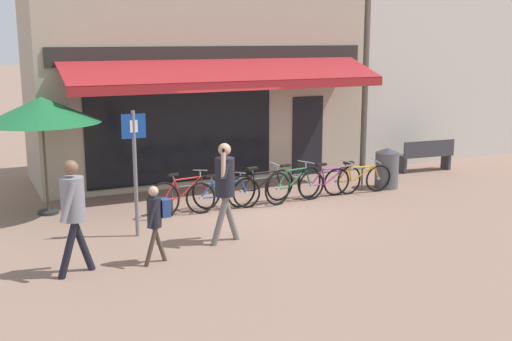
{
  "coord_description": "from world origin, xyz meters",
  "views": [
    {
      "loc": [
        -5.62,
        -12.12,
        3.63
      ],
      "look_at": [
        -0.33,
        -0.93,
        1.05
      ],
      "focal_mm": 45.0,
      "sensor_mm": 36.0,
      "label": 1
    }
  ],
  "objects_px": {
    "parking_sign": "(135,160)",
    "pedestrian_second_adult": "(73,205)",
    "litter_bin": "(387,168)",
    "pedestrian_child": "(156,215)",
    "bicycle_blue": "(224,194)",
    "bicycle_green": "(294,184)",
    "bicycle_red": "(186,195)",
    "park_bench": "(426,155)",
    "bicycle_purple": "(330,181)",
    "cafe_parasol": "(42,110)",
    "bicycle_orange": "(357,179)",
    "bicycle_black": "(261,187)",
    "pedestrian_adult": "(225,181)"
  },
  "relations": [
    {
      "from": "pedestrian_adult",
      "to": "pedestrian_child",
      "type": "relative_size",
      "value": 1.4
    },
    {
      "from": "bicycle_green",
      "to": "pedestrian_second_adult",
      "type": "bearing_deg",
      "value": -169.41
    },
    {
      "from": "cafe_parasol",
      "to": "pedestrian_child",
      "type": "bearing_deg",
      "value": -72.96
    },
    {
      "from": "litter_bin",
      "to": "parking_sign",
      "type": "xyz_separation_m",
      "value": [
        -6.56,
        -1.22,
        0.94
      ]
    },
    {
      "from": "bicycle_green",
      "to": "litter_bin",
      "type": "height_order",
      "value": "litter_bin"
    },
    {
      "from": "bicycle_black",
      "to": "bicycle_orange",
      "type": "xyz_separation_m",
      "value": [
        2.48,
        -0.1,
        -0.03
      ]
    },
    {
      "from": "parking_sign",
      "to": "pedestrian_child",
      "type": "bearing_deg",
      "value": -93.41
    },
    {
      "from": "bicycle_blue",
      "to": "cafe_parasol",
      "type": "xyz_separation_m",
      "value": [
        -3.43,
        1.32,
        1.82
      ]
    },
    {
      "from": "bicycle_black",
      "to": "cafe_parasol",
      "type": "xyz_separation_m",
      "value": [
        -4.37,
        1.22,
        1.78
      ]
    },
    {
      "from": "bicycle_black",
      "to": "parking_sign",
      "type": "xyz_separation_m",
      "value": [
        -3.08,
        -1.09,
        1.04
      ]
    },
    {
      "from": "bicycle_green",
      "to": "parking_sign",
      "type": "distance_m",
      "value": 4.11
    },
    {
      "from": "bicycle_black",
      "to": "pedestrian_child",
      "type": "bearing_deg",
      "value": -149.5
    },
    {
      "from": "bicycle_black",
      "to": "bicycle_orange",
      "type": "distance_m",
      "value": 2.48
    },
    {
      "from": "bicycle_purple",
      "to": "bicycle_red",
      "type": "bearing_deg",
      "value": 173.77
    },
    {
      "from": "parking_sign",
      "to": "pedestrian_second_adult",
      "type": "bearing_deg",
      "value": -132.2
    },
    {
      "from": "pedestrian_child",
      "to": "cafe_parasol",
      "type": "relative_size",
      "value": 0.53
    },
    {
      "from": "pedestrian_child",
      "to": "bicycle_blue",
      "type": "bearing_deg",
      "value": -132.01
    },
    {
      "from": "bicycle_orange",
      "to": "bicycle_blue",
      "type": "bearing_deg",
      "value": -175.06
    },
    {
      "from": "bicycle_blue",
      "to": "pedestrian_child",
      "type": "bearing_deg",
      "value": -131.1
    },
    {
      "from": "bicycle_orange",
      "to": "cafe_parasol",
      "type": "xyz_separation_m",
      "value": [
        -6.84,
        1.32,
        1.81
      ]
    },
    {
      "from": "bicycle_black",
      "to": "cafe_parasol",
      "type": "distance_m",
      "value": 4.87
    },
    {
      "from": "bicycle_purple",
      "to": "park_bench",
      "type": "bearing_deg",
      "value": 15.39
    },
    {
      "from": "bicycle_green",
      "to": "parking_sign",
      "type": "bearing_deg",
      "value": 179.44
    },
    {
      "from": "pedestrian_second_adult",
      "to": "parking_sign",
      "type": "xyz_separation_m",
      "value": [
        1.38,
        1.52,
        0.33
      ]
    },
    {
      "from": "bicycle_red",
      "to": "bicycle_purple",
      "type": "bearing_deg",
      "value": -16.57
    },
    {
      "from": "bicycle_green",
      "to": "bicycle_purple",
      "type": "bearing_deg",
      "value": -15.53
    },
    {
      "from": "bicycle_orange",
      "to": "pedestrian_child",
      "type": "relative_size",
      "value": 1.36
    },
    {
      "from": "bicycle_blue",
      "to": "pedestrian_second_adult",
      "type": "height_order",
      "value": "pedestrian_second_adult"
    },
    {
      "from": "pedestrian_child",
      "to": "park_bench",
      "type": "xyz_separation_m",
      "value": [
        8.83,
        3.96,
        -0.36
      ]
    },
    {
      "from": "litter_bin",
      "to": "pedestrian_child",
      "type": "bearing_deg",
      "value": -157.16
    },
    {
      "from": "pedestrian_adult",
      "to": "park_bench",
      "type": "distance_m",
      "value": 8.18
    },
    {
      "from": "bicycle_purple",
      "to": "park_bench",
      "type": "relative_size",
      "value": 1.07
    },
    {
      "from": "bicycle_orange",
      "to": "pedestrian_child",
      "type": "bearing_deg",
      "value": -150.63
    },
    {
      "from": "bicycle_red",
      "to": "bicycle_green",
      "type": "distance_m",
      "value": 2.51
    },
    {
      "from": "bicycle_blue",
      "to": "parking_sign",
      "type": "bearing_deg",
      "value": -155.37
    },
    {
      "from": "bicycle_green",
      "to": "litter_bin",
      "type": "bearing_deg",
      "value": -10.63
    },
    {
      "from": "pedestrian_adult",
      "to": "cafe_parasol",
      "type": "xyz_separation_m",
      "value": [
        -2.63,
        3.35,
        1.05
      ]
    },
    {
      "from": "pedestrian_adult",
      "to": "parking_sign",
      "type": "bearing_deg",
      "value": -33.16
    },
    {
      "from": "pedestrian_child",
      "to": "bicycle_green",
      "type": "bearing_deg",
      "value": -147.69
    },
    {
      "from": "pedestrian_child",
      "to": "bicycle_red",
      "type": "bearing_deg",
      "value": -118.83
    },
    {
      "from": "pedestrian_second_adult",
      "to": "park_bench",
      "type": "distance_m",
      "value": 10.86
    },
    {
      "from": "parking_sign",
      "to": "bicycle_purple",
      "type": "bearing_deg",
      "value": 11.71
    },
    {
      "from": "litter_bin",
      "to": "parking_sign",
      "type": "height_order",
      "value": "parking_sign"
    },
    {
      "from": "bicycle_green",
      "to": "parking_sign",
      "type": "xyz_separation_m",
      "value": [
        -3.85,
        -1.0,
        1.04
      ]
    },
    {
      "from": "cafe_parasol",
      "to": "bicycle_green",
      "type": "bearing_deg",
      "value": -14.27
    },
    {
      "from": "bicycle_green",
      "to": "bicycle_orange",
      "type": "relative_size",
      "value": 0.94
    },
    {
      "from": "bicycle_blue",
      "to": "litter_bin",
      "type": "height_order",
      "value": "litter_bin"
    },
    {
      "from": "bicycle_black",
      "to": "pedestrian_adult",
      "type": "xyz_separation_m",
      "value": [
        -1.74,
        -2.13,
        0.73
      ]
    },
    {
      "from": "bicycle_green",
      "to": "litter_bin",
      "type": "distance_m",
      "value": 2.72
    },
    {
      "from": "bicycle_blue",
      "to": "cafe_parasol",
      "type": "distance_m",
      "value": 4.1
    }
  ]
}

